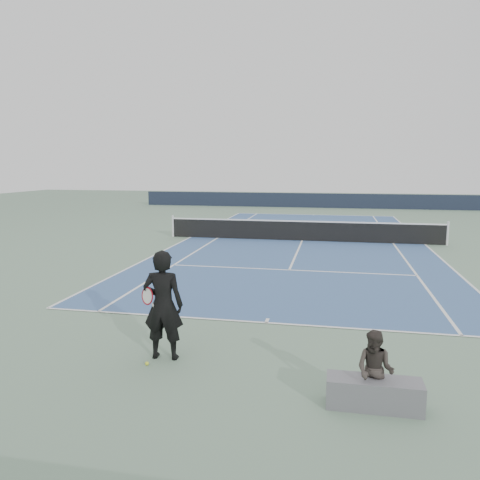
% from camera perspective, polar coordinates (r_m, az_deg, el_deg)
% --- Properties ---
extents(ground, '(80.00, 80.00, 0.00)m').
position_cam_1_polar(ground, '(22.23, 7.59, -0.10)').
color(ground, slate).
extents(court_surface, '(10.97, 23.77, 0.01)m').
position_cam_1_polar(court_surface, '(22.23, 7.59, -0.09)').
color(court_surface, '#3B5B8D').
rests_on(court_surface, ground).
extents(tennis_net, '(12.90, 0.10, 1.07)m').
position_cam_1_polar(tennis_net, '(22.16, 7.62, 1.19)').
color(tennis_net, silver).
rests_on(tennis_net, ground).
extents(windscreen_far, '(30.00, 0.25, 1.20)m').
position_cam_1_polar(windscreen_far, '(39.92, 9.36, 4.77)').
color(windscreen_far, black).
rests_on(windscreen_far, ground).
extents(tennis_player, '(0.85, 0.60, 2.03)m').
position_cam_1_polar(tennis_player, '(8.68, -9.36, -7.81)').
color(tennis_player, black).
rests_on(tennis_player, ground).
extents(tennis_ball, '(0.07, 0.07, 0.07)m').
position_cam_1_polar(tennis_ball, '(8.76, -11.28, -14.54)').
color(tennis_ball, yellow).
rests_on(tennis_ball, ground).
extents(spectator_bench, '(1.43, 0.97, 1.18)m').
position_cam_1_polar(spectator_bench, '(7.38, 16.08, -16.21)').
color(spectator_bench, slate).
rests_on(spectator_bench, ground).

